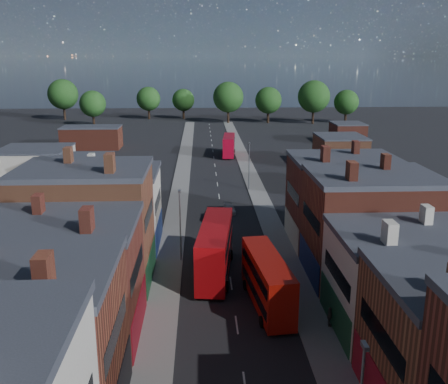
{
  "coord_description": "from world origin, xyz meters",
  "views": [
    {
      "loc": [
        -2.83,
        -21.55,
        21.91
      ],
      "look_at": [
        0.0,
        39.0,
        5.39
      ],
      "focal_mm": 40.0,
      "sensor_mm": 36.0,
      "label": 1
    }
  ],
  "objects": [
    {
      "name": "bus_2",
      "position": [
        3.5,
        89.99,
        2.47
      ],
      "size": [
        3.36,
        10.78,
        4.58
      ],
      "rotation": [
        0.0,
        0.0,
        -0.09
      ],
      "color": "#A5071E",
      "rests_on": "ground"
    },
    {
      "name": "bus_1",
      "position": [
        2.95,
        19.2,
        2.56
      ],
      "size": [
        3.69,
        11.18,
        4.74
      ],
      "rotation": [
        0.0,
        0.0,
        0.11
      ],
      "color": "#A61109",
      "rests_on": "ground"
    },
    {
      "name": "car_3",
      "position": [
        1.2,
        47.35,
        0.53
      ],
      "size": [
        1.78,
        3.76,
        1.06
      ],
      "primitive_type": "imported",
      "rotation": [
        0.0,
        0.0,
        0.08
      ],
      "color": "#BDBDBD",
      "rests_on": "ground"
    },
    {
      "name": "ped_3",
      "position": [
        7.7,
        15.29,
        0.98
      ],
      "size": [
        0.64,
        1.07,
        1.72
      ],
      "primitive_type": "imported",
      "rotation": [
        0.0,
        0.0,
        1.38
      ],
      "color": "#514D45",
      "rests_on": "pavement_east"
    },
    {
      "name": "lamp_post_2",
      "position": [
        -5.2,
        30.0,
        4.7
      ],
      "size": [
        0.25,
        0.7,
        8.12
      ],
      "color": "slate",
      "rests_on": "ground"
    },
    {
      "name": "bus_0",
      "position": [
        -1.5,
        26.19,
        2.91
      ],
      "size": [
        4.26,
        12.74,
        5.4
      ],
      "rotation": [
        0.0,
        0.0,
        -0.12
      ],
      "color": "#A0090C",
      "rests_on": "ground"
    },
    {
      "name": "pavement_east",
      "position": [
        6.5,
        50.0,
        0.06
      ],
      "size": [
        3.0,
        200.0,
        0.12
      ],
      "primitive_type": "cube",
      "color": "gray",
      "rests_on": "ground"
    },
    {
      "name": "car_2",
      "position": [
        -1.64,
        44.55,
        0.53
      ],
      "size": [
        2.15,
        3.99,
        1.06
      ],
      "primitive_type": "imported",
      "rotation": [
        0.0,
        0.0,
        -0.1
      ],
      "color": "black",
      "rests_on": "ground"
    },
    {
      "name": "pavement_west",
      "position": [
        -6.5,
        50.0,
        0.06
      ],
      "size": [
        3.0,
        200.0,
        0.12
      ],
      "primitive_type": "cube",
      "color": "gray",
      "rests_on": "ground"
    },
    {
      "name": "lamp_post_3",
      "position": [
        5.2,
        60.0,
        4.7
      ],
      "size": [
        0.25,
        0.7,
        8.12
      ],
      "color": "slate",
      "rests_on": "ground"
    }
  ]
}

